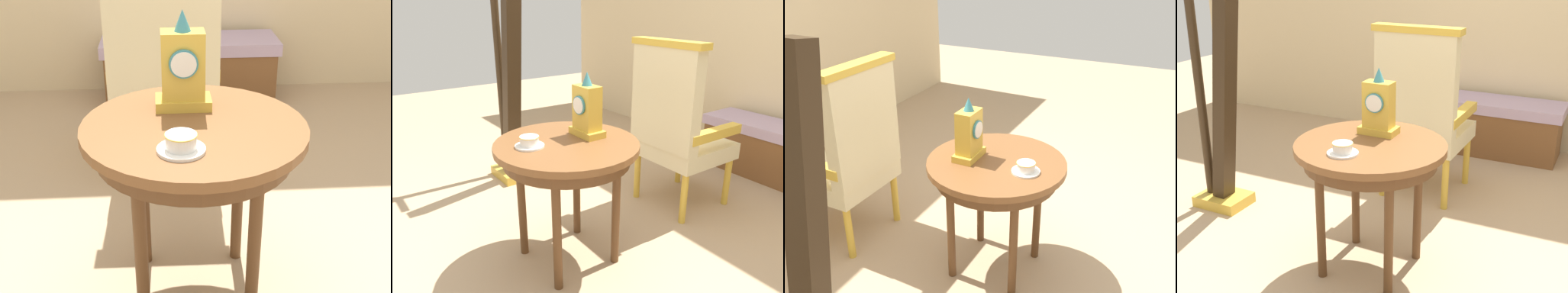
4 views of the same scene
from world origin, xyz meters
TOP-DOWN VIEW (x-y plane):
  - ground_plane at (0.00, 0.00)m, footprint 10.00×10.00m
  - side_table at (-0.04, 0.02)m, footprint 0.74×0.74m
  - teacup_left at (-0.09, -0.16)m, footprint 0.14×0.14m
  - mantel_clock at (-0.07, 0.17)m, footprint 0.19×0.11m
  - armchair at (-0.13, 0.93)m, footprint 0.56×0.54m
  - harp at (-1.19, 0.24)m, footprint 0.40×0.24m
  - window_bench at (0.06, 1.95)m, footprint 1.18×0.40m

SIDE VIEW (x-z plane):
  - ground_plane at x=0.00m, z-range 0.00..0.00m
  - window_bench at x=0.06m, z-range 0.00..0.44m
  - armchair at x=-0.13m, z-range 0.02..1.16m
  - side_table at x=-0.04m, z-range 0.26..0.95m
  - harp at x=-1.19m, z-range -0.17..1.53m
  - teacup_left at x=-0.09m, z-range 0.68..0.74m
  - mantel_clock at x=-0.07m, z-range 0.65..0.99m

